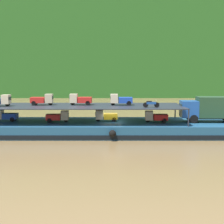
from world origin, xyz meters
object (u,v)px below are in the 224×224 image
mini_truck_lower_aft (58,116)px  mini_truck_lower_mid (106,116)px  mini_truck_upper_stern (0,100)px  cargo_barge (113,128)px  mini_truck_upper_bow (121,100)px  motorcycle_upper_port (151,104)px  covered_lorry (211,108)px  mini_truck_upper_mid (43,100)px  mini_truck_upper_fore (81,99)px  mini_truck_lower_stern (6,116)px  mini_truck_lower_fore (156,117)px

mini_truck_lower_aft → mini_truck_lower_mid: 5.90m
mini_truck_upper_stern → cargo_barge: bearing=3.0°
mini_truck_upper_bow → motorcycle_upper_port: mini_truck_upper_bow is taller
covered_lorry → mini_truck_lower_aft: (-18.66, -0.08, -1.00)m
mini_truck_lower_mid → mini_truck_upper_mid: (-7.94, 0.34, 2.00)m
mini_truck_lower_aft → mini_truck_lower_mid: bearing=6.0°
mini_truck_upper_stern → mini_truck_upper_mid: same height
mini_truck_upper_fore → mini_truck_upper_bow: size_ratio=0.99×
mini_truck_upper_stern → mini_truck_upper_mid: 5.07m
cargo_barge → mini_truck_lower_stern: bearing=177.8°
covered_lorry → mini_truck_upper_mid: bearing=177.6°
motorcycle_upper_port → cargo_barge: bearing=153.0°
mini_truck_lower_mid → mini_truck_upper_stern: size_ratio=1.00×
mini_truck_lower_stern → mini_truck_lower_fore: same height
mini_truck_upper_bow → mini_truck_upper_mid: bearing=179.6°
mini_truck_upper_mid → mini_truck_upper_fore: (4.73, 0.16, 0.00)m
covered_lorry → mini_truck_upper_stern: (-25.61, -0.47, 1.00)m
mini_truck_upper_bow → mini_truck_upper_fore: bearing=177.4°
mini_truck_lower_mid → mini_truck_lower_fore: bearing=-7.1°
mini_truck_lower_mid → mini_truck_lower_fore: (6.10, -0.76, 0.00)m
mini_truck_lower_fore → mini_truck_upper_mid: mini_truck_upper_mid is taller
covered_lorry → mini_truck_lower_aft: size_ratio=2.84×
mini_truck_lower_stern → mini_truck_lower_fore: (18.62, -0.98, 0.00)m
mini_truck_lower_fore → motorcycle_upper_port: bearing=-115.2°
mini_truck_upper_mid → mini_truck_upper_fore: size_ratio=1.00×
covered_lorry → motorcycle_upper_port: (-7.53, -2.02, 0.74)m
covered_lorry → mini_truck_lower_stern: (-25.30, 0.76, -1.00)m
covered_lorry → mini_truck_upper_mid: 20.77m
cargo_barge → covered_lorry: 12.24m
cargo_barge → mini_truck_upper_stern: bearing=-177.0°
mini_truck_lower_aft → mini_truck_lower_mid: (5.87, 0.62, 0.00)m
mini_truck_lower_aft → mini_truck_lower_stern: bearing=172.8°
mini_truck_upper_mid → mini_truck_upper_bow: bearing=-0.4°
cargo_barge → mini_truck_lower_fore: 5.52m
mini_truck_upper_stern → motorcycle_upper_port: (18.08, -1.55, -0.26)m
mini_truck_lower_stern → mini_truck_upper_mid: 5.00m
covered_lorry → mini_truck_upper_fore: mini_truck_upper_fore is taller
cargo_barge → motorcycle_upper_port: motorcycle_upper_port is taller
covered_lorry → motorcycle_upper_port: bearing=-165.0°
mini_truck_lower_aft → mini_truck_upper_bow: bearing=6.5°
mini_truck_upper_mid → covered_lorry: bearing=-2.4°
mini_truck_upper_bow → mini_truck_lower_mid: bearing=-171.8°
mini_truck_upper_fore → mini_truck_lower_stern: bearing=-178.3°
mini_truck_lower_mid → motorcycle_upper_port: (5.26, -2.56, 1.74)m
motorcycle_upper_port → mini_truck_lower_mid: bearing=154.1°
mini_truck_lower_fore → mini_truck_upper_bow: (-4.26, 1.03, 2.00)m
mini_truck_lower_fore → mini_truck_upper_fore: mini_truck_upper_fore is taller
mini_truck_lower_mid → mini_truck_upper_mid: size_ratio=1.01×
mini_truck_lower_stern → mini_truck_lower_fore: bearing=-3.0°
mini_truck_lower_mid → mini_truck_lower_fore: same height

